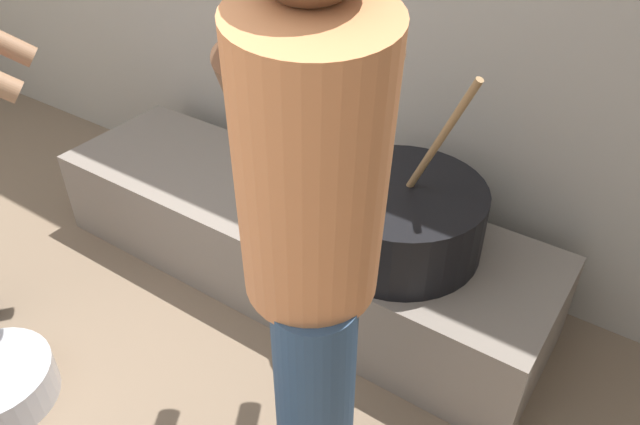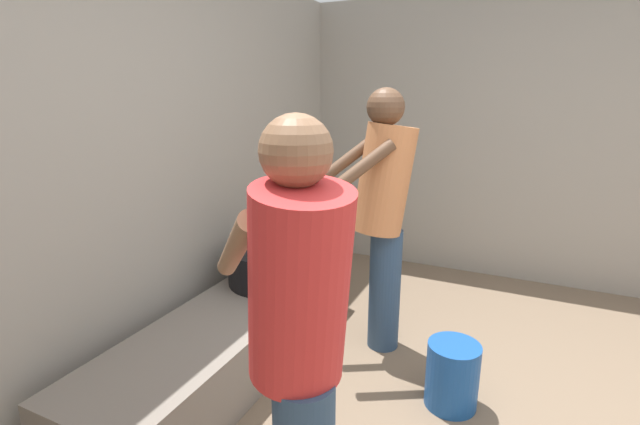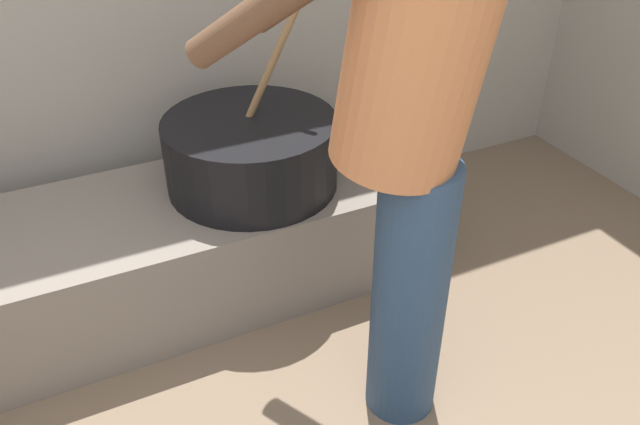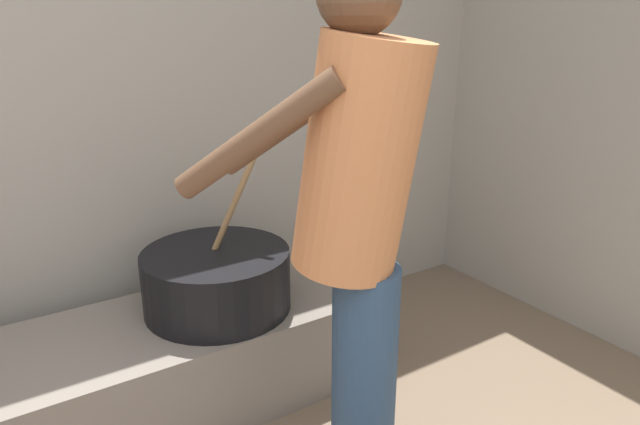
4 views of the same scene
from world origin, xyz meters
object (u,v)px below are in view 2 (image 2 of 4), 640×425
bucket_blue_plastic (452,375)px  cook_in_red_shirt (299,337)px  cook_in_orange_shirt (383,207)px  cooking_pot_main (271,264)px

bucket_blue_plastic → cook_in_red_shirt: bearing=162.3°
cook_in_red_shirt → bucket_blue_plastic: (1.07, -0.34, -0.72)m
bucket_blue_plastic → cook_in_orange_shirt: bearing=53.8°
cooking_pot_main → bucket_blue_plastic: (-0.25, -1.24, -0.32)m
cook_in_orange_shirt → cook_in_red_shirt: 1.47m
cook_in_red_shirt → bucket_blue_plastic: size_ratio=4.39×
cooking_pot_main → cook_in_orange_shirt: 0.85m
cook_in_orange_shirt → cook_in_red_shirt: bearing=-172.7°
cook_in_orange_shirt → bucket_blue_plastic: size_ratio=4.60×
cooking_pot_main → cook_in_red_shirt: cook_in_red_shirt is taller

